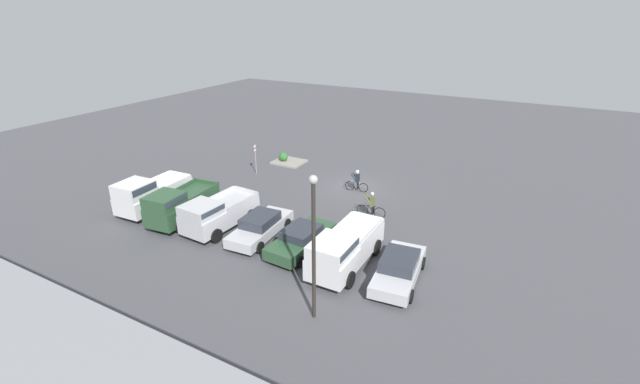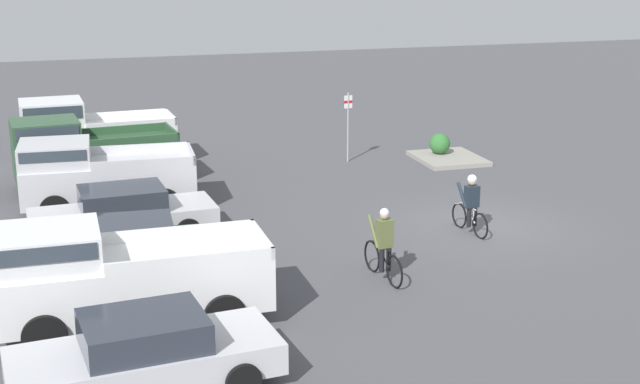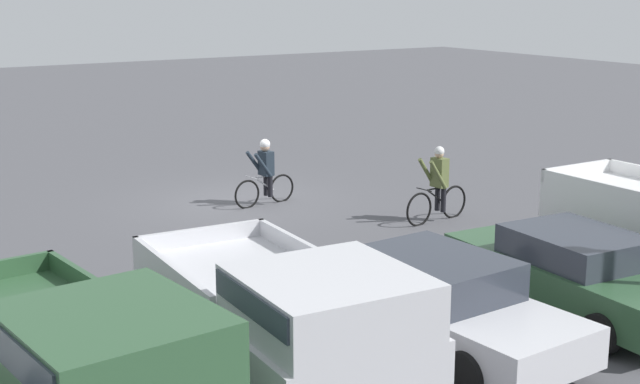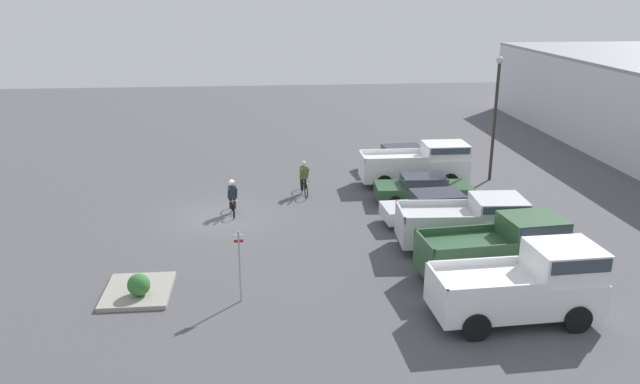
% 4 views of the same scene
% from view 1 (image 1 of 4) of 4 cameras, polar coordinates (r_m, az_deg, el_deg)
% --- Properties ---
extents(ground_plane, '(80.00, 80.00, 0.00)m').
position_cam_1_polar(ground_plane, '(31.78, 4.62, 0.61)').
color(ground_plane, '#4C4C51').
extents(sedan_0, '(2.34, 4.76, 1.39)m').
position_cam_1_polar(sedan_0, '(21.24, 10.48, -9.93)').
color(sedan_0, silver).
rests_on(sedan_0, ground_plane).
extents(pickup_truck_0, '(2.18, 5.49, 2.20)m').
position_cam_1_polar(pickup_truck_0, '(21.56, 3.16, -7.57)').
color(pickup_truck_0, white).
rests_on(pickup_truck_0, ground_plane).
extents(sedan_1, '(2.18, 4.65, 1.35)m').
position_cam_1_polar(sedan_1, '(23.37, -2.50, -6.25)').
color(sedan_1, '#2D5133').
rests_on(sedan_1, ground_plane).
extents(sedan_2, '(2.18, 4.84, 1.40)m').
position_cam_1_polar(sedan_2, '(24.83, -7.94, -4.53)').
color(sedan_2, silver).
rests_on(sedan_2, ground_plane).
extents(pickup_truck_1, '(2.49, 4.94, 2.08)m').
position_cam_1_polar(pickup_truck_1, '(25.98, -13.64, -2.72)').
color(pickup_truck_1, silver).
rests_on(pickup_truck_1, ground_plane).
extents(pickup_truck_2, '(2.51, 5.13, 2.24)m').
position_cam_1_polar(pickup_truck_2, '(27.60, -18.29, -1.56)').
color(pickup_truck_2, '#2D5133').
rests_on(pickup_truck_2, ground_plane).
extents(pickup_truck_3, '(2.44, 5.18, 2.36)m').
position_cam_1_polar(pickup_truck_3, '(29.68, -21.84, -0.21)').
color(pickup_truck_3, white).
rests_on(pickup_truck_3, ground_plane).
extents(cyclist_0, '(1.73, 0.50, 1.63)m').
position_cam_1_polar(cyclist_0, '(30.88, 4.96, 1.54)').
color(cyclist_0, black).
rests_on(cyclist_0, ground_plane).
extents(cyclist_1, '(1.89, 0.51, 1.73)m').
position_cam_1_polar(cyclist_1, '(27.09, 6.89, -1.71)').
color(cyclist_1, black).
rests_on(cyclist_1, ground_plane).
extents(fire_lane_sign, '(0.06, 0.30, 2.46)m').
position_cam_1_polar(fire_lane_sign, '(34.25, -8.61, 4.75)').
color(fire_lane_sign, '#9E9EA3').
rests_on(fire_lane_sign, ground_plane).
extents(lamppost, '(0.36, 0.36, 6.52)m').
position_cam_1_polar(lamppost, '(16.97, -0.85, -6.21)').
color(lamppost, '#2D2823').
rests_on(lamppost, ground_plane).
extents(curb_island, '(2.56, 2.20, 0.15)m').
position_cam_1_polar(curb_island, '(36.91, -4.15, 4.01)').
color(curb_island, gray).
rests_on(curb_island, ground_plane).
extents(shrub, '(0.75, 0.75, 0.75)m').
position_cam_1_polar(shrub, '(36.89, -4.89, 4.72)').
color(shrub, '#337033').
rests_on(shrub, curb_island).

